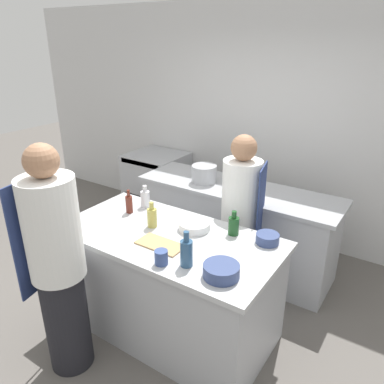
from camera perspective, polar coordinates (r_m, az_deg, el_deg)
name	(u,v)px	position (r m, az deg, el deg)	size (l,w,h in m)	color
ground_plane	(170,326)	(3.54, -3.34, -19.77)	(16.00, 16.00, 0.00)	#605B56
wall_back	(275,127)	(4.60, 12.57, 9.69)	(8.00, 0.06, 2.80)	silver
prep_counter	(169,283)	(3.25, -3.53, -13.70)	(1.81, 0.92, 0.93)	#A8AAAF
pass_counter	(235,227)	(4.13, 6.64, -5.26)	(2.17, 0.67, 0.93)	#A8AAAF
oven_range	(157,185)	(5.29, -5.37, 1.03)	(0.74, 0.69, 0.90)	#A8AAAF
chef_at_prep_near	(58,266)	(2.85, -19.77, -10.53)	(0.43, 0.41, 1.78)	black
chef_at_stove	(240,221)	(3.49, 7.38, -4.33)	(0.40, 0.38, 1.62)	black
bottle_olive_oil	(129,204)	(3.37, -9.57, -1.76)	(0.06, 0.06, 0.22)	#5B2319
bottle_vinegar	(152,217)	(3.10, -6.11, -3.81)	(0.08, 0.08, 0.22)	#B2A84C
bottle_wine	(186,252)	(2.57, -0.85, -9.17)	(0.09, 0.09, 0.26)	#2D5175
bottle_cooking_oil	(234,225)	(2.99, 6.36, -5.05)	(0.09, 0.09, 0.20)	#19471E
bottle_sauce	(145,198)	(3.47, -7.14, -0.96)	(0.08, 0.08, 0.21)	silver
bowl_mixing_large	(221,271)	(2.50, 4.49, -11.88)	(0.24, 0.24, 0.09)	navy
bowl_prep_small	(267,239)	(2.92, 11.43, -6.97)	(0.18, 0.18, 0.08)	navy
bowl_ceramic_blue	(194,226)	(3.06, 0.37, -5.15)	(0.26, 0.26, 0.07)	white
cup	(161,257)	(2.62, -4.71, -9.89)	(0.09, 0.09, 0.10)	#33477F
cutting_board	(160,244)	(2.86, -4.85, -7.96)	(0.37, 0.19, 0.01)	tan
stockpot	(204,174)	(4.03, 1.86, 2.79)	(0.27, 0.27, 0.19)	#A8AAAF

